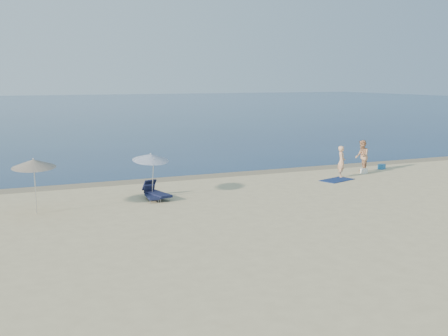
% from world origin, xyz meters
% --- Properties ---
extents(sea, '(240.00, 160.00, 0.01)m').
position_xyz_m(sea, '(0.00, 100.00, 0.00)').
color(sea, '#0B2246').
rests_on(sea, ground).
extents(wet_sand_strip, '(240.00, 1.60, 0.00)m').
position_xyz_m(wet_sand_strip, '(0.00, 19.40, 0.00)').
color(wet_sand_strip, '#847254').
rests_on(wet_sand_strip, ground).
extents(person_left, '(0.72, 0.79, 1.81)m').
position_xyz_m(person_left, '(3.37, 15.93, 0.90)').
color(person_left, '#E2A77F').
rests_on(person_left, ground).
extents(person_right, '(1.11, 1.19, 1.95)m').
position_xyz_m(person_right, '(5.50, 16.86, 0.98)').
color(person_right, tan).
rests_on(person_right, ground).
extents(beach_towel, '(2.17, 1.64, 0.03)m').
position_xyz_m(beach_towel, '(2.61, 15.26, 0.02)').
color(beach_towel, '#0F1E4B').
rests_on(beach_towel, ground).
extents(white_bag, '(0.36, 0.31, 0.28)m').
position_xyz_m(white_bag, '(5.38, 16.48, 0.14)').
color(white_bag, white).
rests_on(white_bag, ground).
extents(blue_cooler, '(0.52, 0.45, 0.31)m').
position_xyz_m(blue_cooler, '(7.40, 17.34, 0.16)').
color(blue_cooler, '#216CB3').
rests_on(blue_cooler, ground).
extents(umbrella_near, '(1.90, 1.93, 2.25)m').
position_xyz_m(umbrella_near, '(-8.12, 15.01, 1.93)').
color(umbrella_near, silver).
rests_on(umbrella_near, ground).
extents(umbrella_far, '(2.11, 2.13, 2.41)m').
position_xyz_m(umbrella_far, '(-13.46, 13.93, 2.12)').
color(umbrella_far, silver).
rests_on(umbrella_far, ground).
extents(lounger_left, '(1.00, 1.96, 0.83)m').
position_xyz_m(lounger_left, '(-7.98, 14.66, 0.30)').
color(lounger_left, '#141938').
rests_on(lounger_left, ground).
extents(lounger_right, '(0.63, 1.53, 0.66)m').
position_xyz_m(lounger_right, '(-8.28, 14.45, 0.24)').
color(lounger_right, '#141937').
rests_on(lounger_right, ground).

